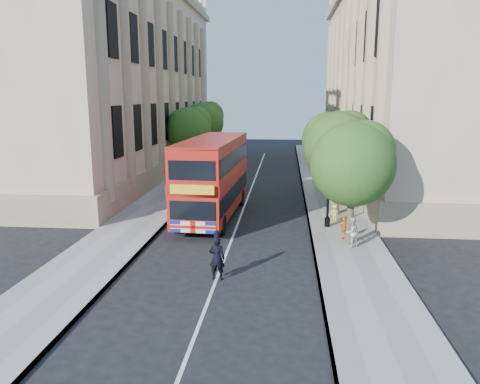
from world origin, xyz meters
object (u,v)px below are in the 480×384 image
(double_decker_bus, at_px, (213,175))
(police_constable, at_px, (217,258))
(woman_pedestrian, at_px, (351,232))
(lamp_post, at_px, (329,184))
(box_van, at_px, (212,172))

(double_decker_bus, bearing_deg, police_constable, -77.43)
(double_decker_bus, distance_m, woman_pedestrian, 9.32)
(woman_pedestrian, bearing_deg, police_constable, 1.62)
(lamp_post, height_order, double_decker_bus, lamp_post)
(box_van, height_order, police_constable, box_van)
(lamp_post, bearing_deg, police_constable, -122.59)
(lamp_post, relative_size, police_constable, 2.92)
(double_decker_bus, bearing_deg, lamp_post, -12.80)
(box_van, xyz_separation_m, woman_pedestrian, (8.73, -13.00, -0.63))
(box_van, relative_size, woman_pedestrian, 3.70)
(lamp_post, height_order, woman_pedestrian, lamp_post)
(woman_pedestrian, bearing_deg, box_van, -91.12)
(police_constable, relative_size, woman_pedestrian, 1.21)
(police_constable, xyz_separation_m, woman_pedestrian, (5.81, 4.31, -0.04))
(police_constable, height_order, woman_pedestrian, police_constable)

